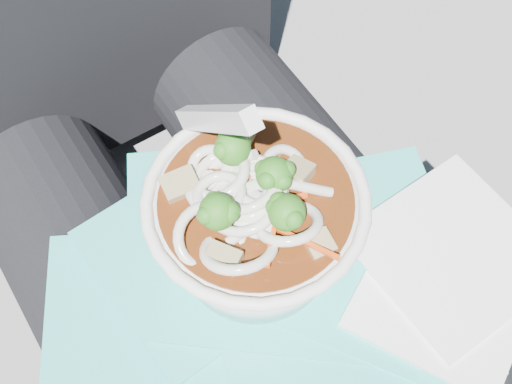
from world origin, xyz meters
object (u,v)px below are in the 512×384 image
stone_ledge (191,299)px  lap (250,306)px  udon_bowl (254,221)px  plastic_bag (289,291)px  person_body (194,214)px

stone_ledge → lap: lap is taller
lap → udon_bowl: udon_bowl is taller
lap → plastic_bag: plastic_bag is taller
stone_ledge → lap: (0.00, -0.15, 0.30)m
plastic_bag → lap: bearing=116.3°
person_body → plastic_bag: 0.14m
person_body → plastic_bag: bearing=-82.9°
stone_ledge → plastic_bag: bearing=-85.1°
stone_ledge → udon_bowl: 0.47m
lap → plastic_bag: size_ratio=1.27×
lap → person_body: bearing=90.0°
lap → stone_ledge: bearing=90.0°
plastic_bag → udon_bowl: 0.07m
lap → udon_bowl: (0.01, 0.00, 0.14)m
lap → udon_bowl: bearing=30.9°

